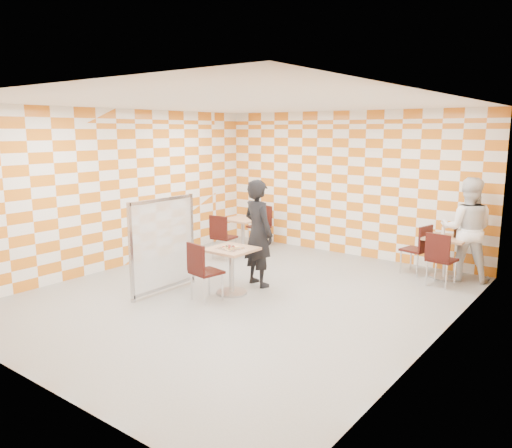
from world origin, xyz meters
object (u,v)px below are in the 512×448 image
(empty_table, at_px, (243,229))
(partition, at_px, (163,245))
(chair_main_front, at_px, (202,267))
(main_table, at_px, (231,263))
(chair_second_side, at_px, (420,246))
(man_dark, at_px, (258,233))
(chair_empty_far, at_px, (262,222))
(man_white, at_px, (467,229))
(soda_bottle, at_px, (456,232))
(second_table, at_px, (446,250))
(chair_second_front, at_px, (440,255))
(chair_empty_near, at_px, (221,234))
(sport_bottle, at_px, (443,231))

(empty_table, bearing_deg, partition, -77.55)
(chair_main_front, bearing_deg, main_table, 79.04)
(chair_second_side, height_order, man_dark, man_dark)
(empty_table, distance_m, chair_second_side, 3.66)
(chair_second_side, distance_m, chair_empty_far, 3.67)
(man_white, bearing_deg, partition, 29.51)
(chair_main_front, relative_size, man_dark, 0.51)
(main_table, height_order, soda_bottle, soda_bottle)
(empty_table, distance_m, chair_empty_far, 0.78)
(main_table, bearing_deg, chair_empty_far, 118.27)
(chair_empty_far, bearing_deg, chair_main_front, -67.17)
(soda_bottle, bearing_deg, main_table, -131.18)
(second_table, relative_size, chair_second_front, 0.81)
(main_table, bearing_deg, second_table, 49.93)
(chair_empty_far, bearing_deg, chair_second_front, -8.92)
(chair_second_side, relative_size, man_dark, 0.51)
(main_table, bearing_deg, empty_table, 124.78)
(empty_table, bearing_deg, man_dark, -44.92)
(chair_empty_near, bearing_deg, sport_bottle, 21.42)
(chair_main_front, distance_m, chair_empty_far, 3.91)
(chair_empty_near, bearing_deg, second_table, 19.83)
(chair_empty_near, height_order, chair_empty_far, same)
(chair_empty_near, height_order, man_dark, man_dark)
(partition, bearing_deg, main_table, 32.48)
(main_table, relative_size, chair_main_front, 0.81)
(partition, height_order, soda_bottle, partition)
(chair_second_front, bearing_deg, man_white, 71.84)
(chair_empty_far, xyz_separation_m, man_dark, (1.70, -2.41, 0.36))
(main_table, xyz_separation_m, empty_table, (-1.56, 2.25, 0.00))
(second_table, bearing_deg, main_table, -130.07)
(chair_second_side, xyz_separation_m, soda_bottle, (0.58, 0.12, 0.31))
(sport_bottle, relative_size, soda_bottle, 0.87)
(chair_second_side, xyz_separation_m, man_dark, (-1.97, -2.25, 0.36))
(partition, relative_size, man_white, 0.85)
(main_table, height_order, partition, partition)
(chair_main_front, bearing_deg, partition, -178.66)
(empty_table, distance_m, chair_empty_near, 0.74)
(empty_table, height_order, chair_empty_far, chair_empty_far)
(second_table, height_order, soda_bottle, soda_bottle)
(main_table, bearing_deg, chair_main_front, -100.96)
(empty_table, relative_size, chair_main_front, 0.81)
(empty_table, relative_size, man_white, 0.41)
(empty_table, bearing_deg, main_table, -55.22)
(second_table, height_order, chair_second_front, chair_second_front)
(chair_empty_near, distance_m, chair_empty_far, 1.52)
(main_table, distance_m, chair_second_side, 3.53)
(main_table, relative_size, man_dark, 0.42)
(empty_table, height_order, man_white, man_white)
(main_table, distance_m, man_dark, 0.74)
(partition, distance_m, man_dark, 1.58)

